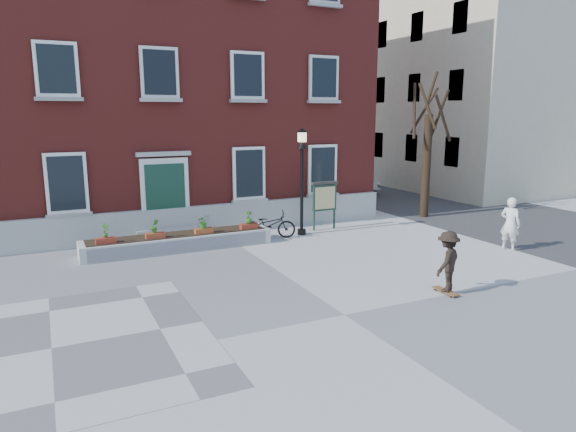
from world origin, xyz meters
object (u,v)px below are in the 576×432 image
lamp_post (302,167)px  parked_car (357,179)px  bystander (510,224)px  notice_board (325,197)px  bicycle (269,225)px  skateboarder (448,261)px

lamp_post → parked_car: bearing=46.4°
bystander → notice_board: notice_board is taller
lamp_post → notice_board: bearing=17.3°
bystander → parked_car: bearing=-30.0°
bicycle → bystander: bystander is taller
lamp_post → notice_board: lamp_post is taller
parked_car → skateboarder: bearing=-97.5°
parked_car → skateboarder: size_ratio=2.69×
bicycle → parked_car: bearing=-26.1°
parked_car → lamp_post: bearing=-115.6°
parked_car → lamp_post: (-7.63, -8.00, 1.83)m
bystander → skateboarder: bystander is taller
bicycle → notice_board: (2.49, 0.37, 0.76)m
parked_car → notice_board: notice_board is taller
bicycle → parked_car: parked_car is taller
bicycle → notice_board: size_ratio=1.02×
bicycle → bystander: bearing=-104.8°
bicycle → notice_board: bearing=-59.5°
bystander → notice_board: size_ratio=0.94×
parked_car → notice_board: (-6.46, -7.64, 0.55)m
parked_car → lamp_post: lamp_post is taller
parked_car → notice_board: bearing=-112.2°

